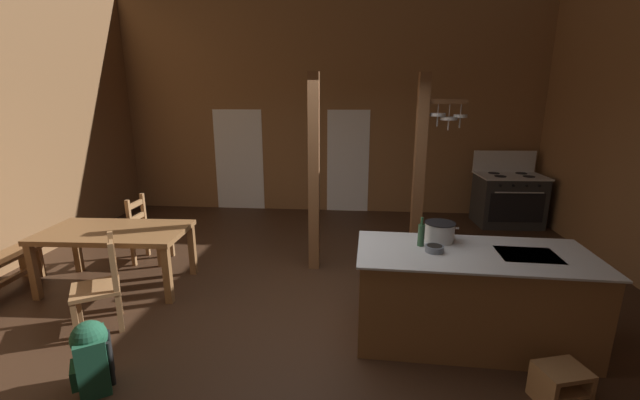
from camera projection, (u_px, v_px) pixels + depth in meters
The scene contains 16 objects.
ground_plane at pixel (301, 317), 4.41m from camera, with size 8.96×9.02×0.10m, color #382316.
wall_back at pixel (328, 105), 7.89m from camera, with size 8.96×0.14×4.26m, color brown.
glazed_door_back_left at pixel (239, 160), 8.25m from camera, with size 1.00×0.01×2.05m, color white.
glazed_panel_back_right at pixel (348, 162), 8.06m from camera, with size 0.84×0.01×2.05m, color white.
kitchen_island at pixel (470, 296), 3.83m from camera, with size 2.19×1.04×0.91m.
stove_range at pixel (508, 199), 7.32m from camera, with size 1.17×0.87×1.32m.
support_post_with_pot_rack at pixel (422, 166), 5.32m from camera, with size 0.64×0.22×2.61m.
support_post_center at pixel (314, 175), 5.25m from camera, with size 0.14×0.14×2.61m.
step_stool at pixel (561, 382), 3.08m from camera, with size 0.42×0.37×0.30m.
dining_table at pixel (115, 237), 4.87m from camera, with size 1.73×0.96×0.74m.
ladderback_chair_near_window at pixel (148, 231), 5.69m from camera, with size 0.44×0.44×0.95m.
ladderback_chair_by_post at pixel (101, 286), 4.04m from camera, with size 0.61×0.61×0.95m.
backpack at pixel (91, 354), 3.19m from camera, with size 0.38×0.39×0.60m.
stockpot_on_counter at pixel (440, 232), 3.98m from camera, with size 0.37×0.30×0.19m.
mixing_bowl_on_counter at pixel (434, 249), 3.72m from camera, with size 0.17×0.17×0.06m.
bottle_tall_on_counter at pixel (421, 234), 3.85m from camera, with size 0.07×0.07×0.29m.
Camera 1 is at (0.55, -3.91, 2.31)m, focal length 22.45 mm.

